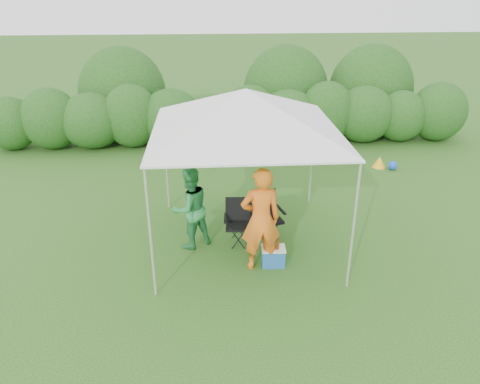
{
  "coord_description": "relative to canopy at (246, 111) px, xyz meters",
  "views": [
    {
      "loc": [
        -0.6,
        -6.97,
        4.46
      ],
      "look_at": [
        -0.1,
        0.4,
        1.05
      ],
      "focal_mm": 35.0,
      "sensor_mm": 36.0,
      "label": 1
    }
  ],
  "objects": [
    {
      "name": "cooler",
      "position": [
        0.41,
        -0.81,
        -2.29
      ],
      "size": [
        0.41,
        0.3,
        0.33
      ],
      "rotation": [
        0.0,
        0.0,
        -0.04
      ],
      "color": "#225C9F",
      "rests_on": "ground"
    },
    {
      "name": "ground",
      "position": [
        0.0,
        -0.5,
        -2.46
      ],
      "size": [
        70.0,
        70.0,
        0.0
      ],
      "primitive_type": "plane",
      "color": "#33621F"
    },
    {
      "name": "bottle",
      "position": [
        0.47,
        -0.85,
        -2.02
      ],
      "size": [
        0.06,
        0.06,
        0.22
      ],
      "primitive_type": "cylinder",
      "color": "#592D0C",
      "rests_on": "cooler"
    },
    {
      "name": "woman",
      "position": [
        -0.98,
        -0.07,
        -1.71
      ],
      "size": [
        0.92,
        0.87,
        1.5
      ],
      "primitive_type": "imported",
      "rotation": [
        0.0,
        0.0,
        3.7
      ],
      "color": "#2E8D4A",
      "rests_on": "ground"
    },
    {
      "name": "lawn_toy",
      "position": [
        3.79,
        3.4,
        -2.33
      ],
      "size": [
        0.57,
        0.47,
        0.28
      ],
      "color": "#F5AB19",
      "rests_on": "ground"
    },
    {
      "name": "canopy",
      "position": [
        0.0,
        0.0,
        0.0
      ],
      "size": [
        3.1,
        3.1,
        2.83
      ],
      "color": "silver",
      "rests_on": "ground"
    },
    {
      "name": "chair_right",
      "position": [
        0.4,
        0.15,
        -1.96
      ],
      "size": [
        0.64,
        0.61,
        0.89
      ],
      "rotation": [
        0.0,
        0.0,
        0.26
      ],
      "color": "black",
      "rests_on": "ground"
    },
    {
      "name": "chair_left",
      "position": [
        -0.12,
        0.01,
        -1.99
      ],
      "size": [
        0.54,
        0.49,
        0.83
      ],
      "rotation": [
        0.0,
        0.0,
        -0.07
      ],
      "color": "black",
      "rests_on": "ground"
    },
    {
      "name": "man",
      "position": [
        0.18,
        -0.85,
        -1.56
      ],
      "size": [
        0.69,
        0.49,
        1.8
      ],
      "primitive_type": "imported",
      "rotation": [
        0.0,
        0.0,
        3.24
      ],
      "color": "orange",
      "rests_on": "ground"
    },
    {
      "name": "hedge",
      "position": [
        0.03,
        5.5,
        -1.64
      ],
      "size": [
        13.8,
        1.53,
        1.8
      ],
      "color": "#24541A",
      "rests_on": "ground"
    }
  ]
}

